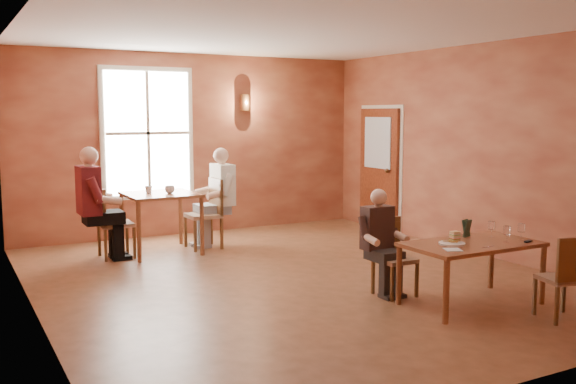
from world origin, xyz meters
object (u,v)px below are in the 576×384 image
chair_empty (561,277)px  chair_diner_maroon (116,223)px  second_table (161,223)px  diner_maroon (113,204)px  main_table (471,273)px  diner_main (397,246)px  diner_white (205,200)px  chair_diner_white (203,214)px  chair_diner_main (395,258)px

chair_empty → chair_diner_maroon: (-3.17, 4.84, 0.07)m
second_table → diner_maroon: diner_maroon is taller
main_table → diner_maroon: 4.93m
diner_main → diner_white: diner_white is taller
chair_diner_maroon → chair_empty: bearing=33.3°
chair_diner_white → diner_maroon: size_ratio=0.69×
main_table → chair_empty: 0.90m
diner_maroon → diner_main: bearing=33.6°
main_table → chair_diner_main: size_ratio=1.67×
diner_white → chair_diner_maroon: diner_white is taller
main_table → second_table: 4.56m
main_table → chair_diner_maroon: chair_diner_maroon is taller
chair_diner_maroon → diner_maroon: size_ratio=0.65×
chair_diner_main → diner_maroon: (-2.28, 3.40, 0.33)m
second_table → chair_diner_maroon: (-0.65, 0.00, 0.06)m
chair_diner_main → second_table: second_table is taller
chair_diner_main → diner_maroon: bearing=-56.2°
diner_main → chair_diner_white: (-0.95, 3.43, -0.05)m
chair_diner_main → chair_diner_white: 3.53m
chair_diner_main → diner_main: bearing=90.0°
diner_main → chair_diner_maroon: bearing=-56.7°
main_table → diner_maroon: diner_maroon is taller
chair_diner_white → diner_white: diner_white is taller
diner_main → chair_diner_maroon: diner_main is taller
main_table → second_table: bearing=117.4°
chair_diner_main → second_table: size_ratio=0.87×
chair_diner_maroon → diner_maroon: diner_maroon is taller
chair_diner_main → chair_diner_white: chair_diner_white is taller
second_table → chair_diner_maroon: size_ratio=1.00×
chair_diner_main → diner_white: 3.54m
chair_empty → diner_maroon: (-3.20, 4.84, 0.34)m
diner_main → chair_empty: diner_main is taller
diner_main → second_table: bearing=-65.0°
chair_diner_maroon → chair_diner_main: bearing=33.5°
main_table → chair_diner_white: (-1.45, 4.05, 0.19)m
main_table → chair_diner_white: bearing=109.7°
chair_diner_maroon → chair_diner_white: bearing=90.0°
chair_diner_main → chair_diner_maroon: size_ratio=0.86×
chair_diner_main → chair_diner_white: size_ratio=0.82×
chair_empty → chair_diner_maroon: size_ratio=0.86×
diner_white → chair_diner_white: bearing=90.0°
chair_empty → chair_diner_maroon: chair_diner_maroon is taller
chair_diner_white → diner_main: bearing=-164.5°
main_table → diner_maroon: bearing=124.5°
chair_diner_main → diner_main: (0.00, -0.03, 0.14)m
diner_main → second_table: diner_main is taller
main_table → diner_white: diner_white is taller
chair_empty → chair_diner_maroon: bearing=137.1°
diner_white → main_table: bearing=-160.7°
chair_diner_main → diner_white: bearing=-74.9°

